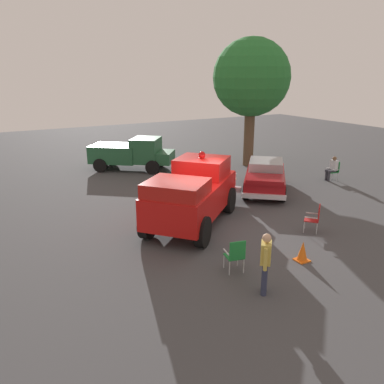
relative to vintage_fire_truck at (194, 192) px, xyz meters
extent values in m
plane|color=#424244|center=(0.84, 0.06, -1.20)|extent=(60.00, 60.00, 0.00)
cylinder|color=black|center=(-1.75, 0.48, -0.68)|extent=(0.93, 0.99, 1.04)
cylinder|color=black|center=(-0.25, 1.80, -0.68)|extent=(0.93, 0.99, 1.04)
cylinder|color=black|center=(0.55, -2.15, -0.68)|extent=(0.93, 0.99, 1.04)
cylinder|color=black|center=(2.06, -0.83, -0.68)|extent=(0.93, 0.99, 1.04)
cube|color=red|center=(0.15, -0.18, -0.15)|extent=(4.81, 5.07, 1.10)
cube|color=red|center=(-1.72, 1.97, -0.28)|extent=(1.92, 1.84, 0.84)
cube|color=red|center=(-0.60, 0.69, 0.75)|extent=(2.55, 2.53, 0.76)
cube|color=#B21914|center=(1.17, -1.34, 0.60)|extent=(2.59, 2.57, 0.60)
cube|color=silver|center=(-2.02, 2.31, -0.28)|extent=(1.16, 1.04, 0.64)
cube|color=silver|center=(-2.08, 2.38, -0.70)|extent=(1.82, 1.63, 0.24)
sphere|color=white|center=(-2.61, 1.79, -0.20)|extent=(0.37, 0.37, 0.26)
sphere|color=white|center=(-1.43, 2.82, -0.20)|extent=(0.37, 0.37, 0.26)
sphere|color=red|center=(-0.60, 0.69, 1.25)|extent=(0.40, 0.40, 0.28)
cylinder|color=black|center=(-0.22, 4.66, -0.86)|extent=(0.69, 0.64, 0.68)
cylinder|color=black|center=(-1.29, 3.42, -0.86)|extent=(0.69, 0.64, 0.68)
cylinder|color=black|center=(-2.42, 6.55, -0.86)|extent=(0.69, 0.64, 0.68)
cylinder|color=black|center=(-3.49, 5.30, -0.86)|extent=(0.69, 0.64, 0.68)
cube|color=maroon|center=(-1.85, 4.98, -0.58)|extent=(4.36, 4.10, 0.64)
cube|color=maroon|center=(-0.75, 4.04, -0.22)|extent=(2.13, 2.16, 0.20)
cube|color=#99999E|center=(-2.08, 5.18, -0.02)|extent=(2.46, 2.42, 0.56)
cube|color=silver|center=(-0.20, 3.57, -0.80)|extent=(1.36, 1.55, 0.20)
cylinder|color=black|center=(-8.85, 2.61, -0.80)|extent=(0.71, 0.80, 0.80)
cylinder|color=black|center=(-7.47, 1.52, -0.80)|extent=(0.71, 0.80, 0.80)
cylinder|color=black|center=(-10.77, 0.17, -0.80)|extent=(0.71, 0.80, 0.80)
cylinder|color=black|center=(-9.39, -0.91, -0.80)|extent=(0.71, 0.80, 0.80)
cube|color=#235B38|center=(-9.71, 0.10, -0.25)|extent=(3.16, 3.30, 1.00)
cube|color=#235B38|center=(-8.53, 1.59, 0.00)|extent=(2.34, 2.29, 1.40)
cube|color=#235B38|center=(-7.85, 2.46, -0.38)|extent=(1.89, 1.76, 0.64)
cylinder|color=#B7BABF|center=(-1.47, 9.12, -0.98)|extent=(0.03, 0.03, 0.44)
cylinder|color=#B7BABF|center=(-1.91, 9.19, -0.98)|extent=(0.03, 0.03, 0.44)
cylinder|color=#B7BABF|center=(-1.40, 9.55, -0.98)|extent=(0.03, 0.03, 0.44)
cylinder|color=#B7BABF|center=(-1.84, 9.62, -0.98)|extent=(0.03, 0.03, 0.44)
cube|color=#1E7F38|center=(-1.66, 9.37, -0.74)|extent=(0.55, 0.55, 0.04)
cube|color=#1E7F38|center=(-1.62, 9.61, -0.46)|extent=(0.48, 0.11, 0.56)
cube|color=#B7BABF|center=(-1.42, 9.33, -0.58)|extent=(0.10, 0.44, 0.03)
cube|color=#B7BABF|center=(-1.89, 9.41, -0.58)|extent=(0.10, 0.44, 0.03)
cylinder|color=#B7BABF|center=(2.87, 2.91, -0.98)|extent=(0.04, 0.04, 0.44)
cylinder|color=#B7BABF|center=(2.58, 3.25, -0.98)|extent=(0.04, 0.04, 0.44)
cylinder|color=#B7BABF|center=(3.20, 3.20, -0.98)|extent=(0.04, 0.04, 0.44)
cylinder|color=#B7BABF|center=(2.92, 3.53, -0.98)|extent=(0.04, 0.04, 0.44)
cube|color=#B21E1E|center=(2.89, 3.22, -0.74)|extent=(0.68, 0.68, 0.04)
cube|color=#B21E1E|center=(3.07, 3.38, -0.46)|extent=(0.34, 0.39, 0.56)
cube|color=#B7BABF|center=(3.05, 3.04, -0.58)|extent=(0.36, 0.31, 0.03)
cube|color=#B7BABF|center=(2.73, 3.40, -0.58)|extent=(0.36, 0.31, 0.03)
cylinder|color=#B7BABF|center=(3.65, -1.05, -0.98)|extent=(0.03, 0.03, 0.44)
cylinder|color=#B7BABF|center=(3.74, -0.62, -0.98)|extent=(0.03, 0.03, 0.44)
cylinder|color=#B7BABF|center=(4.08, -1.14, -0.98)|extent=(0.03, 0.03, 0.44)
cylinder|color=#B7BABF|center=(4.17, -0.71, -0.98)|extent=(0.03, 0.03, 0.44)
cube|color=#1E7F38|center=(3.91, -0.88, -0.74)|extent=(0.57, 0.57, 0.04)
cube|color=#1E7F38|center=(4.14, -0.93, -0.46)|extent=(0.14, 0.48, 0.56)
cube|color=#B7BABF|center=(3.86, -1.11, -0.58)|extent=(0.44, 0.13, 0.03)
cube|color=#B7BABF|center=(3.96, -0.64, -0.58)|extent=(0.44, 0.13, 0.03)
cylinder|color=#383842|center=(-1.60, 9.09, -0.97)|extent=(0.15, 0.15, 0.45)
cylinder|color=#383842|center=(-1.80, 9.12, -0.97)|extent=(0.15, 0.15, 0.45)
cube|color=#383842|center=(-1.58, 9.25, -0.69)|extent=(0.22, 0.46, 0.13)
cube|color=#383842|center=(-1.77, 9.28, -0.69)|extent=(0.22, 0.46, 0.13)
cube|color=silver|center=(-1.64, 9.46, -0.39)|extent=(0.43, 0.28, 0.54)
sphere|color=brown|center=(-1.65, 9.44, -0.02)|extent=(0.25, 0.25, 0.22)
cylinder|color=#2D334C|center=(5.36, -0.95, -0.76)|extent=(0.21, 0.21, 0.88)
cylinder|color=#2D334C|center=(5.19, -0.80, -0.76)|extent=(0.21, 0.21, 0.88)
cube|color=gold|center=(5.27, -0.87, -0.04)|extent=(0.49, 0.47, 0.56)
cylinder|color=gold|center=(5.48, -1.05, -0.10)|extent=(0.14, 0.14, 0.60)
cylinder|color=gold|center=(5.07, -0.70, -0.10)|extent=(0.14, 0.14, 0.60)
sphere|color=tan|center=(5.27, -0.87, 0.36)|extent=(0.32, 0.32, 0.23)
cylinder|color=brown|center=(-6.66, 7.58, 0.64)|extent=(0.62, 0.62, 3.67)
sphere|color=#287331|center=(-6.66, 7.58, 4.05)|extent=(4.51, 4.51, 4.51)
cube|color=orange|center=(4.43, 1.31, -1.18)|extent=(0.40, 0.40, 0.04)
cone|color=orange|center=(4.43, 1.31, -0.86)|extent=(0.32, 0.32, 0.60)
camera|label=1|loc=(12.13, -6.83, 4.34)|focal=36.11mm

